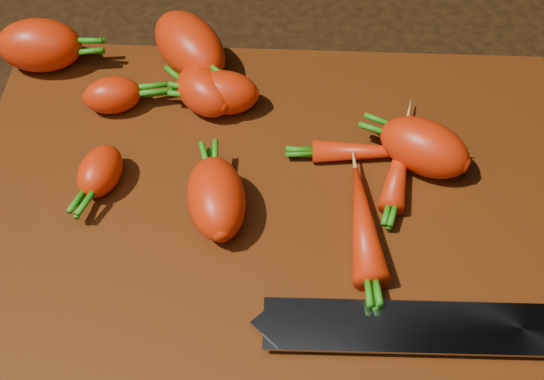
{
  "coord_description": "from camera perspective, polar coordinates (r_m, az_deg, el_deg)",
  "views": [
    {
      "loc": [
        0.02,
        -0.37,
        0.49
      ],
      "look_at": [
        0.0,
        0.01,
        0.03
      ],
      "focal_mm": 50.0,
      "sensor_mm": 36.0,
      "label": 1
    }
  ],
  "objects": [
    {
      "name": "carrot_4",
      "position": [
        0.67,
        -3.71,
        7.32
      ],
      "size": [
        0.06,
        0.04,
        0.04
      ],
      "primitive_type": "ellipsoid",
      "rotation": [
        0.0,
        0.0,
        3.09
      ],
      "color": "red",
      "rests_on": "cutting_board"
    },
    {
      "name": "carrot_9",
      "position": [
        0.58,
        6.87,
        -2.4
      ],
      "size": [
        0.04,
        0.11,
        0.03
      ],
      "primitive_type": "ellipsoid",
      "rotation": [
        0.0,
        0.0,
        1.65
      ],
      "color": "red",
      "rests_on": "cutting_board"
    },
    {
      "name": "carrot_10",
      "position": [
        0.62,
        -12.82,
        1.39
      ],
      "size": [
        0.04,
        0.06,
        0.03
      ],
      "primitive_type": "ellipsoid",
      "rotation": [
        0.0,
        0.0,
        4.47
      ],
      "color": "red",
      "rests_on": "cutting_board"
    },
    {
      "name": "carrot_3",
      "position": [
        0.58,
        -4.22,
        -0.62
      ],
      "size": [
        0.06,
        0.08,
        0.05
      ],
      "primitive_type": "ellipsoid",
      "rotation": [
        0.0,
        0.0,
        1.77
      ],
      "color": "red",
      "rests_on": "cutting_board"
    },
    {
      "name": "carrot_1",
      "position": [
        0.67,
        -5.14,
        7.37
      ],
      "size": [
        0.07,
        0.07,
        0.04
      ],
      "primitive_type": "ellipsoid",
      "rotation": [
        0.0,
        0.0,
        2.39
      ],
      "color": "red",
      "rests_on": "cutting_board"
    },
    {
      "name": "ground",
      "position": [
        0.61,
        -0.04,
        -2.8
      ],
      "size": [
        2.0,
        2.0,
        0.01
      ],
      "primitive_type": "cube",
      "color": "black"
    },
    {
      "name": "carrot_6",
      "position": [
        0.63,
        11.4,
        3.17
      ],
      "size": [
        0.09,
        0.08,
        0.05
      ],
      "primitive_type": "ellipsoid",
      "rotation": [
        0.0,
        0.0,
        2.62
      ],
      "color": "red",
      "rests_on": "cutting_board"
    },
    {
      "name": "carrot_8",
      "position": [
        0.64,
        7.94,
        2.88
      ],
      "size": [
        0.11,
        0.02,
        0.02
      ],
      "primitive_type": "ellipsoid",
      "rotation": [
        0.0,
        0.0,
        0.04
      ],
      "color": "red",
      "rests_on": "cutting_board"
    },
    {
      "name": "carrot_0",
      "position": [
        0.74,
        -17.11,
        10.38
      ],
      "size": [
        0.08,
        0.05,
        0.05
      ],
      "primitive_type": "ellipsoid",
      "rotation": [
        0.0,
        0.0,
        0.04
      ],
      "color": "red",
      "rests_on": "cutting_board"
    },
    {
      "name": "carrot_2",
      "position": [
        0.71,
        -6.22,
        10.72
      ],
      "size": [
        0.1,
        0.1,
        0.05
      ],
      "primitive_type": "ellipsoid",
      "rotation": [
        0.0,
        0.0,
        -0.92
      ],
      "color": "red",
      "rests_on": "cutting_board"
    },
    {
      "name": "cutting_board",
      "position": [
        0.6,
        -0.04,
        -2.18
      ],
      "size": [
        0.5,
        0.4,
        0.01
      ],
      "primitive_type": "cube",
      "color": "#562307",
      "rests_on": "ground"
    },
    {
      "name": "knife",
      "position": [
        0.55,
        13.83,
        -10.05
      ],
      "size": [
        0.37,
        0.04,
        0.02
      ],
      "rotation": [
        0.0,
        0.0,
        0.02
      ],
      "color": "gray",
      "rests_on": "cutting_board"
    },
    {
      "name": "carrot_7",
      "position": [
        0.63,
        9.59,
        2.18
      ],
      "size": [
        0.04,
        0.1,
        0.02
      ],
      "primitive_type": "ellipsoid",
      "rotation": [
        0.0,
        0.0,
        1.37
      ],
      "color": "red",
      "rests_on": "cutting_board"
    },
    {
      "name": "carrot_5",
      "position": [
        0.68,
        -11.94,
        7.01
      ],
      "size": [
        0.06,
        0.04,
        0.03
      ],
      "primitive_type": "ellipsoid",
      "rotation": [
        0.0,
        0.0,
        0.23
      ],
      "color": "red",
      "rests_on": "cutting_board"
    }
  ]
}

